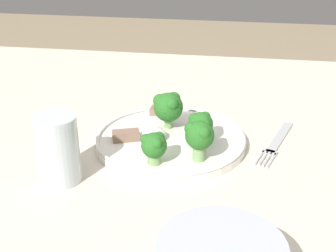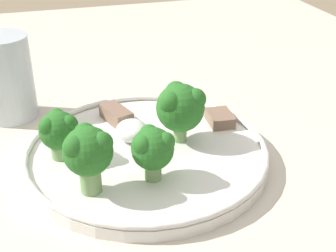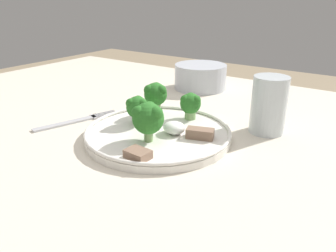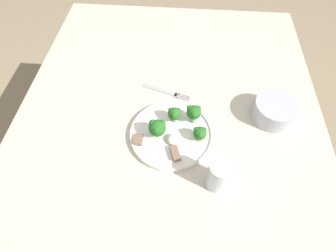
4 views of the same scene
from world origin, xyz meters
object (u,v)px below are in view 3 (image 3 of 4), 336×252
at_px(dinner_plate, 158,133).
at_px(drinking_glass, 268,108).
at_px(fork, 77,121).
at_px(cream_bowl, 200,77).

distance_m(dinner_plate, drinking_glass, 0.20).
bearing_deg(drinking_glass, dinner_plate, -137.00).
relative_size(dinner_plate, fork, 1.50).
xyz_separation_m(cream_bowl, drinking_glass, (0.25, -0.19, 0.02)).
bearing_deg(cream_bowl, fork, -102.48).
relative_size(dinner_plate, drinking_glass, 2.46).
distance_m(dinner_plate, cream_bowl, 0.34).
distance_m(fork, drinking_glass, 0.37).
height_order(dinner_plate, drinking_glass, drinking_glass).
bearing_deg(cream_bowl, dinner_plate, -72.78).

